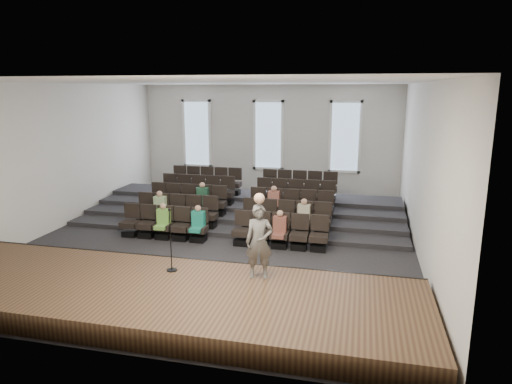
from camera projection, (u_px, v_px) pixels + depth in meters
ground at (226, 237)px, 15.10m from camera, size 14.00×14.00×0.00m
ceiling at (223, 82)px, 14.00m from camera, size 12.00×14.00×0.02m
wall_back at (269, 139)px, 21.22m from camera, size 12.00×0.04×5.00m
wall_front at (105, 225)px, 7.88m from camera, size 12.00×0.04×5.00m
wall_left at (59, 156)px, 15.89m from camera, size 0.04×14.00×5.00m
wall_right at (423, 170)px, 13.21m from camera, size 0.04×14.00×5.00m
stage at (159, 297)px, 10.20m from camera, size 11.80×3.60×0.50m
stage_lip at (188, 267)px, 11.88m from camera, size 11.80×0.06×0.52m
risers at (249, 208)px, 18.07m from camera, size 11.80×4.80×0.60m
seating_rows at (238, 206)px, 16.41m from camera, size 6.80×4.70×1.67m
windows at (268, 135)px, 21.11m from camera, size 8.44×0.10×3.24m
audience at (225, 211)px, 15.23m from camera, size 5.45×2.64×1.10m
speaker at (259, 242)px, 10.46m from camera, size 0.70×0.53×1.74m
mic_stand at (171, 252)px, 10.95m from camera, size 0.26×0.26×1.56m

